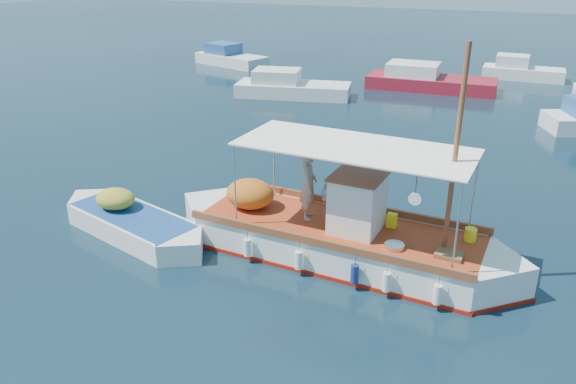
% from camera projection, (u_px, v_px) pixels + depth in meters
% --- Properties ---
extents(ground, '(160.00, 160.00, 0.00)m').
position_uv_depth(ground, '(315.00, 255.00, 16.21)').
color(ground, black).
rests_on(ground, ground).
extents(fishing_caique, '(10.51, 3.53, 6.43)m').
position_uv_depth(fishing_caique, '(335.00, 237.00, 15.97)').
color(fishing_caique, white).
rests_on(fishing_caique, ground).
extents(dinghy, '(5.85, 2.96, 1.49)m').
position_uv_depth(dinghy, '(132.00, 224.00, 17.31)').
color(dinghy, white).
rests_on(dinghy, ground).
extents(bg_boat_nw, '(7.14, 3.65, 1.80)m').
position_uv_depth(bg_boat_nw, '(290.00, 88.00, 34.01)').
color(bg_boat_nw, silver).
rests_on(bg_boat_nw, ground).
extents(bg_boat_n, '(7.99, 2.86, 1.80)m').
position_uv_depth(bg_boat_n, '(427.00, 81.00, 35.80)').
color(bg_boat_n, maroon).
rests_on(bg_boat_n, ground).
extents(bg_boat_far_w, '(6.34, 4.09, 1.80)m').
position_uv_depth(bg_boat_far_w, '(230.00, 58.00, 43.68)').
color(bg_boat_far_w, silver).
rests_on(bg_boat_far_w, ground).
extents(bg_boat_far_n, '(5.31, 2.12, 1.80)m').
position_uv_depth(bg_boat_far_n, '(521.00, 72.00, 38.70)').
color(bg_boat_far_n, silver).
rests_on(bg_boat_far_n, ground).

